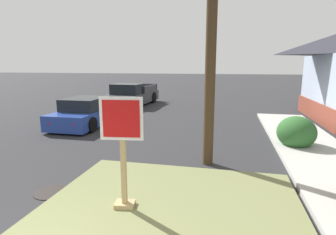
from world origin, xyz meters
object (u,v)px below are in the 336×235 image
object	(u,v)px
manhole_cover	(51,192)
parked_sedan_blue	(88,113)
stop_sign	(123,155)
pickup_truck_charcoal	(131,96)

from	to	relation	value
manhole_cover	parked_sedan_blue	bearing A→B (deg)	112.41
stop_sign	manhole_cover	world-z (taller)	stop_sign
manhole_cover	pickup_truck_charcoal	size ratio (longest dim) A/B	0.13
parked_sedan_blue	pickup_truck_charcoal	xyz separation A→B (m)	(-0.13, 6.02, 0.08)
stop_sign	parked_sedan_blue	distance (m)	7.91
stop_sign	manhole_cover	size ratio (longest dim) A/B	2.94
parked_sedan_blue	pickup_truck_charcoal	world-z (taller)	pickup_truck_charcoal
stop_sign	pickup_truck_charcoal	distance (m)	13.38
stop_sign	parked_sedan_blue	size ratio (longest dim) A/B	0.49
manhole_cover	pickup_truck_charcoal	distance (m)	12.57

